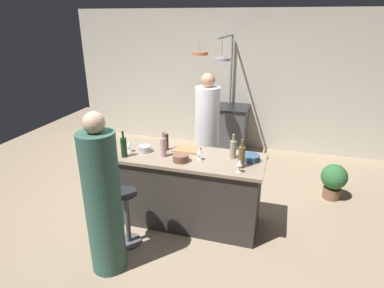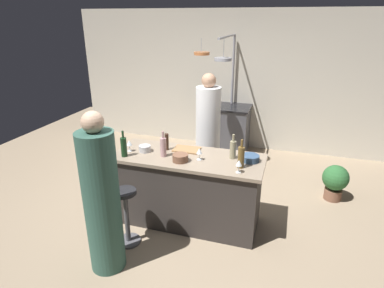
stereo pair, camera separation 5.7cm
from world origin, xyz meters
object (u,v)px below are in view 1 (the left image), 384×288
object	(u,v)px
cutting_board	(187,149)
pepper_mill	(167,142)
wine_glass_near_left_guest	(240,163)
wine_bottle_amber	(242,157)
mixing_bowl_steel	(145,149)
guest_left	(103,202)
wine_bottle_red	(124,147)
chef	(207,135)
mixing_bowl_blue	(250,158)
potted_plant	(334,179)
wine_glass_near_right_guest	(129,144)
wine_bottle_rose	(163,147)
wine_glass_by_chef	(200,151)
stove_range	(226,129)
mixing_bowl_wooden	(181,158)
bar_stool_left	(127,215)
wine_bottle_white	(233,149)

from	to	relation	value
cutting_board	pepper_mill	bearing A→B (deg)	-164.86
wine_glass_near_left_guest	pepper_mill	bearing A→B (deg)	159.44
wine_bottle_amber	mixing_bowl_steel	distance (m)	1.21
guest_left	wine_bottle_red	xyz separation A→B (m)	(-0.17, 0.79, 0.24)
chef	wine_bottle_amber	xyz separation A→B (m)	(0.68, -1.18, 0.23)
cutting_board	mixing_bowl_blue	distance (m)	0.81
potted_plant	cutting_board	bearing A→B (deg)	-153.51
chef	wine_glass_near_right_guest	size ratio (longest dim) A/B	11.75
chef	wine_glass_near_left_guest	world-z (taller)	chef
wine_bottle_rose	wine_glass_by_chef	world-z (taller)	wine_bottle_rose
wine_bottle_red	wine_glass_by_chef	distance (m)	0.89
wine_bottle_amber	wine_glass_near_left_guest	world-z (taller)	wine_bottle_amber
stove_range	mixing_bowl_blue	world-z (taller)	mixing_bowl_blue
cutting_board	mixing_bowl_steel	size ratio (longest dim) A/B	2.20
pepper_mill	wine_bottle_amber	distance (m)	0.99
wine_glass_near_right_guest	mixing_bowl_wooden	world-z (taller)	wine_glass_near_right_guest
mixing_bowl_wooden	potted_plant	bearing A→B (deg)	34.62
potted_plant	mixing_bowl_wooden	distance (m)	2.35
wine_glass_near_right_guest	wine_glass_by_chef	xyz separation A→B (m)	(0.89, 0.01, 0.00)
wine_glass_near_left_guest	mixing_bowl_blue	world-z (taller)	wine_glass_near_left_guest
mixing_bowl_steel	potted_plant	bearing A→B (deg)	25.73
bar_stool_left	mixing_bowl_steel	distance (m)	0.82
mixing_bowl_wooden	mixing_bowl_steel	bearing A→B (deg)	164.71
chef	wine_bottle_white	world-z (taller)	chef
mixing_bowl_steel	wine_bottle_amber	bearing A→B (deg)	-4.70
wine_bottle_red	bar_stool_left	bearing A→B (deg)	-63.98
wine_glass_by_chef	mixing_bowl_wooden	bearing A→B (deg)	-153.04
bar_stool_left	wine_glass_by_chef	bearing A→B (deg)	39.23
chef	stove_range	bearing A→B (deg)	88.34
bar_stool_left	pepper_mill	distance (m)	0.99
potted_plant	mixing_bowl_blue	xyz separation A→B (m)	(-1.09, -1.04, 0.64)
cutting_board	pepper_mill	xyz separation A→B (m)	(-0.24, -0.06, 0.10)
wine_glass_near_right_guest	mixing_bowl_blue	size ratio (longest dim) A/B	0.71
cutting_board	pepper_mill	size ratio (longest dim) A/B	1.52
wine_bottle_rose	mixing_bowl_steel	world-z (taller)	wine_bottle_rose
chef	cutting_board	xyz separation A→B (m)	(-0.04, -0.89, 0.11)
wine_bottle_amber	wine_glass_by_chef	size ratio (longest dim) A/B	2.23
wine_bottle_red	wine_glass_by_chef	size ratio (longest dim) A/B	2.17
wine_glass_near_right_guest	potted_plant	bearing A→B (deg)	25.03
stove_range	mixing_bowl_steel	xyz separation A→B (m)	(-0.55, -2.47, 0.49)
chef	pepper_mill	world-z (taller)	chef
potted_plant	wine_bottle_rose	xyz separation A→B (m)	(-2.09, -1.20, 0.72)
chef	mixing_bowl_steel	xyz separation A→B (m)	(-0.51, -1.08, 0.14)
bar_stool_left	wine_bottle_amber	size ratio (longest dim) A/B	2.09
wine_bottle_amber	mixing_bowl_blue	size ratio (longest dim) A/B	1.58
potted_plant	wine_glass_near_right_guest	size ratio (longest dim) A/B	3.56
potted_plant	mixing_bowl_blue	size ratio (longest dim) A/B	2.53
bar_stool_left	cutting_board	xyz separation A→B (m)	(0.45, 0.80, 0.53)
wine_glass_by_chef	mixing_bowl_blue	distance (m)	0.59
pepper_mill	mixing_bowl_steel	xyz separation A→B (m)	(-0.24, -0.13, -0.07)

